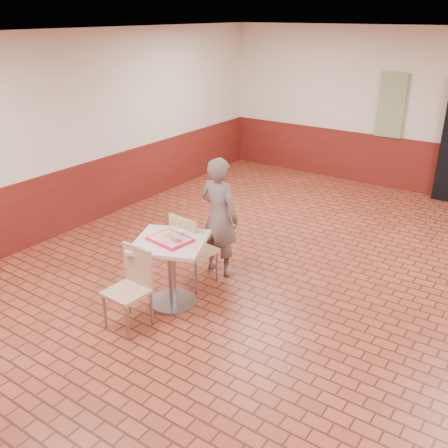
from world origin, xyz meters
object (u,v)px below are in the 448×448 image
Objects in this scene: customer at (219,217)px; serving_tray at (170,239)px; chair_main_back at (191,247)px; long_john_donut at (175,239)px; chair_main_front at (131,283)px; paper_cup at (182,234)px; main_table at (171,261)px; ring_donut at (169,234)px.

customer reaches higher than serving_tray.
long_john_donut is at bearing 115.05° from chair_main_back.
paper_cup is at bearing 76.93° from chair_main_front.
main_table is 0.85× the size of chair_main_back.
ring_donut is 0.18m from long_john_donut.
chair_main_front is 1.02m from chair_main_back.
customer is 0.97m from serving_tray.
main_table is 1.00m from customer.
long_john_donut is at bearing 98.87° from customer.
ring_donut is 1.18× the size of paper_cup.
chair_main_front is 0.58× the size of customer.
customer is 0.89m from paper_cup.
chair_main_back reaches higher than chair_main_front.
chair_main_back reaches higher than ring_donut.
chair_main_front is 0.69m from long_john_donut.
main_table is 10.31× the size of paper_cup.
serving_tray is (-0.00, -0.97, 0.05)m from customer.
paper_cup is (0.09, -0.87, 0.11)m from customer.
serving_tray reaches higher than main_table.
chair_main_back is 0.55m from serving_tray.
ring_donut is at bearing -165.57° from paper_cup.
customer is 1.00m from long_john_donut.
customer is at bearing -92.00° from chair_main_back.
paper_cup reaches higher than ring_donut.
long_john_donut is (0.18, 0.55, 0.37)m from chair_main_front.
customer is 16.60× the size of ring_donut.
serving_tray is at bearing 0.00° from main_table.
long_john_donut is at bearing -8.79° from serving_tray.
paper_cup is at bearing 14.43° from ring_donut.
chair_main_back is (-0.07, 0.45, -0.02)m from main_table.
customer is at bearing 89.99° from serving_tray.
ring_donut is (-0.07, 0.06, 0.03)m from serving_tray.
ring_donut is 0.17m from paper_cup.
chair_main_front reaches higher than main_table.
customer is 0.92m from ring_donut.
paper_cup is (0.18, 0.66, 0.39)m from chair_main_front.
customer is at bearing 95.43° from long_john_donut.
main_table is at bearing 104.53° from chair_main_back.
serving_tray is (0.00, 0.00, 0.28)m from main_table.
serving_tray is at bearing 171.21° from long_john_donut.
customer reaches higher than main_table.
serving_tray is 0.15m from paper_cup.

